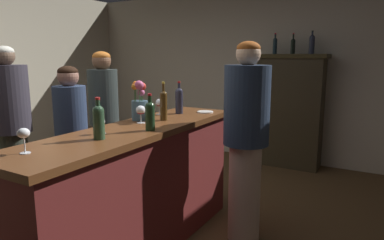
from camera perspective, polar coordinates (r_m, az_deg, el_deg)
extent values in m
plane|color=#4D371F|center=(3.68, -14.89, -16.25)|extent=(7.95, 7.95, 0.00)
cube|color=#B4AA95|center=(5.92, 6.34, 7.40)|extent=(5.36, 0.12, 2.65)
cube|color=maroon|center=(2.98, -8.78, -11.77)|extent=(0.52, 2.24, 1.02)
cube|color=brown|center=(2.83, -9.08, -1.67)|extent=(0.59, 2.33, 0.05)
cube|color=#2C2517|center=(5.34, 15.58, 1.39)|extent=(0.92, 0.35, 1.66)
cube|color=#2E2610|center=(5.28, 16.01, 9.97)|extent=(1.00, 0.41, 0.06)
cylinder|color=#452E12|center=(3.08, -4.65, 2.04)|extent=(0.06, 0.06, 0.23)
sphere|color=#452E12|center=(3.07, -4.68, 4.14)|extent=(0.06, 0.06, 0.06)
cylinder|color=#452E12|center=(3.06, -4.69, 5.04)|extent=(0.02, 0.02, 0.10)
cylinder|color=gold|center=(3.06, -4.71, 6.10)|extent=(0.02, 0.02, 0.02)
cylinder|color=#1C341D|center=(2.67, -6.85, 0.23)|extent=(0.07, 0.07, 0.18)
sphere|color=#1C341D|center=(2.66, -6.89, 2.16)|extent=(0.07, 0.07, 0.07)
cylinder|color=#1C341D|center=(2.65, -6.91, 3.06)|extent=(0.03, 0.03, 0.08)
cylinder|color=#AE161C|center=(2.65, -6.93, 4.13)|extent=(0.03, 0.03, 0.02)
cylinder|color=#252636|center=(3.44, -2.11, 2.83)|extent=(0.07, 0.07, 0.21)
sphere|color=#252636|center=(3.43, -2.12, 4.60)|extent=(0.07, 0.07, 0.07)
cylinder|color=#252636|center=(3.42, -2.13, 5.33)|extent=(0.03, 0.03, 0.09)
cylinder|color=#AA181A|center=(3.42, -2.13, 6.19)|extent=(0.03, 0.03, 0.02)
cylinder|color=#2C4A31|center=(2.45, -14.94, -0.82)|extent=(0.08, 0.08, 0.19)
sphere|color=#2C4A31|center=(2.44, -15.05, 1.42)|extent=(0.08, 0.08, 0.08)
cylinder|color=#2C4A31|center=(2.43, -15.09, 2.32)|extent=(0.03, 0.03, 0.08)
cylinder|color=red|center=(2.43, -15.14, 3.41)|extent=(0.03, 0.03, 0.02)
cylinder|color=white|center=(2.63, -14.54, -2.16)|extent=(0.07, 0.07, 0.00)
cylinder|color=white|center=(2.63, -14.57, -1.48)|extent=(0.01, 0.01, 0.06)
ellipsoid|color=white|center=(2.62, -14.63, -0.22)|extent=(0.06, 0.06, 0.06)
cylinder|color=white|center=(2.99, -8.30, -0.46)|extent=(0.07, 0.07, 0.00)
cylinder|color=white|center=(2.98, -8.32, 0.24)|extent=(0.01, 0.01, 0.07)
ellipsoid|color=white|center=(2.97, -8.36, 1.62)|extent=(0.08, 0.08, 0.08)
ellipsoid|color=maroon|center=(2.98, -8.35, 1.22)|extent=(0.07, 0.07, 0.03)
cylinder|color=white|center=(3.40, -5.35, 0.93)|extent=(0.06, 0.06, 0.00)
cylinder|color=white|center=(3.40, -5.36, 1.59)|extent=(0.01, 0.01, 0.08)
ellipsoid|color=white|center=(3.39, -5.38, 2.84)|extent=(0.07, 0.07, 0.07)
ellipsoid|color=maroon|center=(3.39, -5.38, 2.49)|extent=(0.06, 0.06, 0.03)
cylinder|color=white|center=(2.27, -25.52, -4.87)|extent=(0.06, 0.06, 0.00)
cylinder|color=white|center=(2.26, -25.61, -3.75)|extent=(0.01, 0.01, 0.09)
ellipsoid|color=white|center=(2.24, -25.76, -1.93)|extent=(0.07, 0.07, 0.06)
cylinder|color=#3D5A6B|center=(3.12, -8.48, 1.54)|extent=(0.15, 0.15, 0.17)
cylinder|color=#38602D|center=(3.09, -8.24, 3.13)|extent=(0.01, 0.01, 0.14)
sphere|color=#C05686|center=(3.08, -8.28, 4.44)|extent=(0.06, 0.06, 0.06)
cylinder|color=#38602D|center=(3.10, -8.08, 3.65)|extent=(0.01, 0.01, 0.19)
sphere|color=red|center=(3.09, -8.12, 5.43)|extent=(0.07, 0.07, 0.07)
cylinder|color=#38602D|center=(3.12, -8.35, 3.76)|extent=(0.01, 0.01, 0.20)
sphere|color=red|center=(3.11, -8.40, 5.62)|extent=(0.05, 0.05, 0.05)
cylinder|color=#38602D|center=(3.14, -9.19, 3.76)|extent=(0.01, 0.01, 0.20)
sphere|color=red|center=(3.13, -9.24, 5.57)|extent=(0.06, 0.06, 0.06)
cylinder|color=#38602D|center=(3.10, -9.17, 3.82)|extent=(0.01, 0.01, 0.22)
sphere|color=orange|center=(3.09, -9.22, 5.81)|extent=(0.05, 0.05, 0.05)
cylinder|color=#38602D|center=(3.05, -9.30, 3.53)|extent=(0.01, 0.01, 0.20)
sphere|color=orange|center=(3.04, -9.36, 5.38)|extent=(0.05, 0.05, 0.05)
cylinder|color=#38602D|center=(3.05, -8.56, 3.67)|extent=(0.01, 0.01, 0.21)
sphere|color=#C2507D|center=(3.04, -8.62, 5.64)|extent=(0.08, 0.08, 0.08)
cylinder|color=white|center=(3.51, 2.18, 1.33)|extent=(0.16, 0.16, 0.01)
cylinder|color=#182A31|center=(5.35, 13.35, 11.49)|extent=(0.06, 0.06, 0.20)
sphere|color=#182A31|center=(5.36, 13.40, 12.57)|extent=(0.06, 0.06, 0.06)
cylinder|color=#182A31|center=(5.36, 13.42, 13.00)|extent=(0.03, 0.03, 0.08)
cylinder|color=red|center=(5.36, 13.44, 13.52)|extent=(0.03, 0.03, 0.02)
cylinder|color=black|center=(5.28, 16.11, 11.27)|extent=(0.06, 0.06, 0.18)
sphere|color=black|center=(5.29, 16.16, 12.25)|extent=(0.06, 0.06, 0.06)
cylinder|color=black|center=(5.29, 16.19, 12.77)|extent=(0.02, 0.02, 0.10)
cylinder|color=#B32628|center=(5.29, 16.22, 13.37)|extent=(0.02, 0.02, 0.02)
cylinder|color=#24283A|center=(5.23, 18.92, 11.35)|extent=(0.08, 0.08, 0.22)
sphere|color=#24283A|center=(5.23, 19.00, 12.56)|extent=(0.08, 0.08, 0.08)
cylinder|color=#24283A|center=(5.23, 19.02, 12.99)|extent=(0.03, 0.03, 0.08)
cylinder|color=black|center=(5.23, 19.05, 13.52)|extent=(0.03, 0.03, 0.02)
cylinder|color=#31372B|center=(4.13, -26.81, -7.63)|extent=(0.29, 0.29, 0.86)
cylinder|color=#2E2A33|center=(3.97, -27.72, 3.04)|extent=(0.40, 0.40, 0.68)
sphere|color=brown|center=(3.95, -28.25, 9.19)|extent=(0.20, 0.20, 0.20)
ellipsoid|color=#B5B3A5|center=(3.95, -28.31, 9.83)|extent=(0.19, 0.19, 0.11)
cylinder|color=#25282A|center=(3.76, -18.57, -9.58)|extent=(0.23, 0.23, 0.76)
cylinder|color=#273551|center=(3.59, -19.18, 0.59)|extent=(0.31, 0.31, 0.59)
sphere|color=#8C5F4F|center=(3.55, -19.56, 6.71)|extent=(0.20, 0.20, 0.20)
ellipsoid|color=black|center=(3.55, -19.60, 7.43)|extent=(0.19, 0.19, 0.11)
cylinder|color=brown|center=(4.24, -13.82, -6.32)|extent=(0.24, 0.24, 0.86)
cylinder|color=#293230|center=(4.09, -14.27, 3.66)|extent=(0.33, 0.33, 0.62)
sphere|color=brown|center=(4.07, -14.53, 9.31)|extent=(0.21, 0.21, 0.21)
ellipsoid|color=#A4581D|center=(4.07, -14.56, 9.98)|extent=(0.20, 0.20, 0.12)
cylinder|color=#B8A18E|center=(3.20, 8.53, -11.53)|extent=(0.28, 0.28, 0.88)
cylinder|color=#223045|center=(3.00, 8.93, 2.37)|extent=(0.39, 0.39, 0.68)
sphere|color=#DBAE87|center=(2.97, 9.16, 10.62)|extent=(0.21, 0.21, 0.21)
ellipsoid|color=#9E4D1A|center=(2.98, 9.19, 11.52)|extent=(0.20, 0.20, 0.11)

